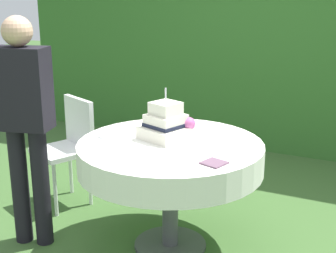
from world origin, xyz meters
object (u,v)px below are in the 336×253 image
napkin_stack (214,163)px  standing_person (25,117)px  serving_plate_far (107,136)px  wedding_cake (167,125)px  serving_plate_near (156,122)px  cake_table (170,157)px  garden_chair (70,141)px

napkin_stack → standing_person: 1.33m
serving_plate_far → standing_person: size_ratio=0.08×
wedding_cake → napkin_stack: size_ratio=2.85×
serving_plate_far → wedding_cake: bearing=19.4°
napkin_stack → serving_plate_near: bearing=138.6°
cake_table → wedding_cake: (-0.06, 0.07, 0.20)m
cake_table → wedding_cake: 0.22m
napkin_stack → standing_person: bearing=-174.4°
serving_plate_near → napkin_stack: serving_plate_near is taller
wedding_cake → garden_chair: bearing=167.1°
cake_table → wedding_cake: bearing=130.7°
cake_table → serving_plate_far: serving_plate_far is taller
serving_plate_near → serving_plate_far: 0.47m
garden_chair → standing_person: (0.16, -0.67, 0.39)m
serving_plate_far → serving_plate_near: bearing=71.3°
serving_plate_near → serving_plate_far: (-0.15, -0.45, 0.00)m
wedding_cake → serving_plate_far: wedding_cake is taller
garden_chair → standing_person: 0.79m
standing_person → wedding_cake: bearing=27.6°
serving_plate_near → serving_plate_far: bearing=-108.7°
cake_table → garden_chair: garden_chair is taller
serving_plate_far → standing_person: bearing=-146.2°
serving_plate_near → standing_person: (-0.61, -0.75, 0.15)m
serving_plate_far → standing_person: 0.57m
standing_person → serving_plate_near: bearing=51.1°
serving_plate_near → napkin_stack: size_ratio=1.07×
serving_plate_far → standing_person: (-0.46, -0.30, 0.15)m
serving_plate_near → garden_chair: (-0.77, -0.08, -0.24)m
serving_plate_near → serving_plate_far: same height
wedding_cake → cake_table: bearing=-49.3°
serving_plate_near → wedding_cake: bearing=-52.0°
serving_plate_far → garden_chair: garden_chair is taller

